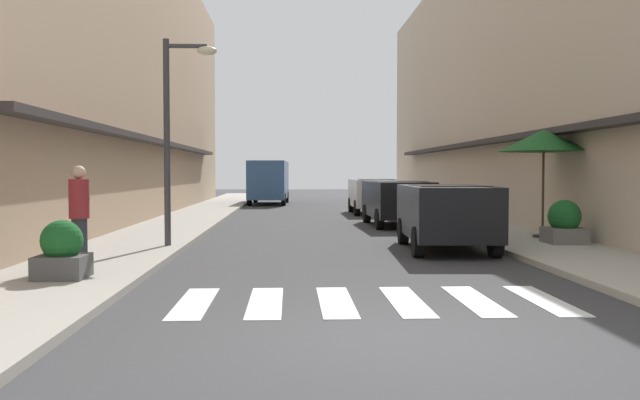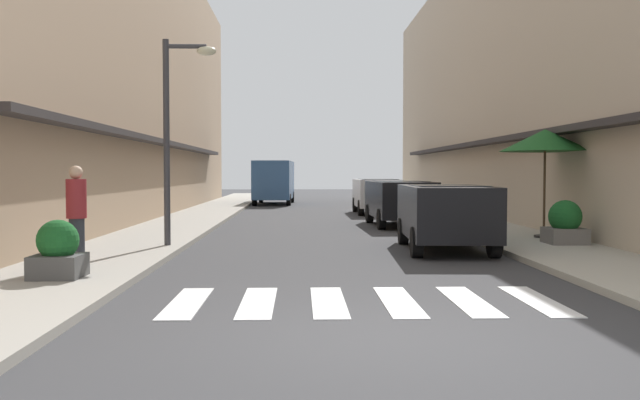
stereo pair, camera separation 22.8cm
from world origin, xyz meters
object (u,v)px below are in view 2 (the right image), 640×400
at_px(parked_car_far, 377,192).
at_px(planter_corner, 58,251).
at_px(street_lamp, 176,118).
at_px(delivery_van, 274,179).
at_px(parked_car_mid, 399,198).
at_px(cafe_umbrella, 545,141).
at_px(pedestrian_walking_near, 77,214).
at_px(planter_midblock, 565,224).
at_px(parked_car_near, 445,210).

height_order(parked_car_far, planter_corner, parked_car_far).
xyz_separation_m(street_lamp, planter_corner, (-0.99, -4.65, -2.45)).
xyz_separation_m(parked_car_far, delivery_van, (-4.64, 8.87, 0.49)).
distance_m(parked_car_mid, street_lamp, 9.20).
xyz_separation_m(cafe_umbrella, pedestrian_walking_near, (-9.94, -5.00, -1.49)).
xyz_separation_m(delivery_van, pedestrian_walking_near, (-2.44, -25.43, -0.36)).
xyz_separation_m(planter_corner, pedestrian_walking_near, (-0.07, 1.11, 0.52)).
height_order(delivery_van, planter_midblock, delivery_van).
xyz_separation_m(cafe_umbrella, planter_midblock, (-0.03, -1.42, -1.96)).
relative_size(street_lamp, planter_corner, 5.08).
relative_size(parked_car_mid, cafe_umbrella, 1.56).
height_order(parked_car_far, pedestrian_walking_near, pedestrian_walking_near).
distance_m(parked_car_far, planter_midblock, 13.29).
distance_m(parked_car_near, pedestrian_walking_near, 7.80).
distance_m(parked_car_mid, delivery_van, 15.94).
height_order(parked_car_mid, pedestrian_walking_near, pedestrian_walking_near).
bearing_deg(pedestrian_walking_near, planter_corner, 84.06).
relative_size(parked_car_mid, planter_corner, 4.66).
relative_size(parked_car_near, parked_car_far, 1.02).
xyz_separation_m(parked_car_mid, street_lamp, (-6.01, -6.66, 2.05)).
bearing_deg(planter_corner, delivery_van, 84.91).
bearing_deg(planter_midblock, parked_car_far, 102.28).
distance_m(planter_midblock, pedestrian_walking_near, 10.54).
xyz_separation_m(planter_corner, planter_midblock, (9.83, 4.69, 0.05)).
bearing_deg(parked_car_far, planter_midblock, -77.72).
bearing_deg(delivery_van, parked_car_mid, -73.05).
xyz_separation_m(delivery_van, planter_corner, (-2.36, -26.54, -0.88)).
bearing_deg(parked_car_mid, parked_car_near, -90.00).
bearing_deg(parked_car_near, parked_car_far, 90.00).
distance_m(street_lamp, pedestrian_walking_near, 4.17).
relative_size(street_lamp, cafe_umbrella, 1.69).
distance_m(cafe_umbrella, planter_midblock, 2.42).
distance_m(parked_car_mid, parked_car_far, 6.37).
distance_m(planter_corner, pedestrian_walking_near, 1.23).
distance_m(parked_car_mid, planter_midblock, 7.20).
height_order(delivery_van, planter_corner, delivery_van).
height_order(delivery_van, street_lamp, street_lamp).
xyz_separation_m(parked_car_near, cafe_umbrella, (2.86, 1.71, 1.61)).
height_order(parked_car_near, cafe_umbrella, cafe_umbrella).
xyz_separation_m(parked_car_mid, planter_midblock, (2.83, -6.61, -0.35)).
xyz_separation_m(parked_car_near, parked_car_far, (-0.00, 13.27, 0.00)).
bearing_deg(parked_car_near, pedestrian_walking_near, -155.09).
height_order(cafe_umbrella, planter_midblock, cafe_umbrella).
xyz_separation_m(street_lamp, cafe_umbrella, (8.87, 1.47, -0.44)).
bearing_deg(planter_midblock, parked_car_mid, 113.14).
distance_m(parked_car_near, street_lamp, 6.36).
distance_m(parked_car_far, street_lamp, 14.49).
height_order(parked_car_near, street_lamp, street_lamp).
bearing_deg(planter_midblock, parked_car_near, -174.08).
height_order(street_lamp, pedestrian_walking_near, street_lamp).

